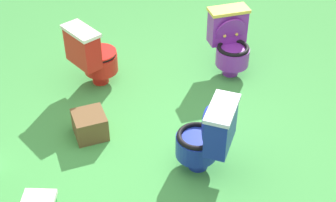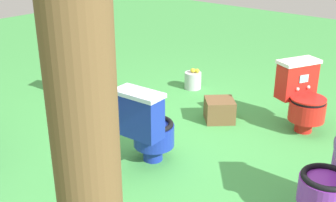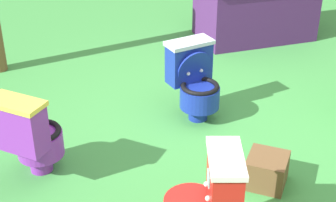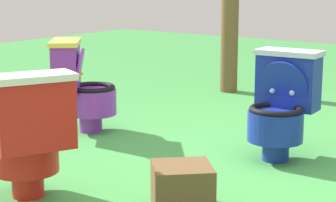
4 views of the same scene
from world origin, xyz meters
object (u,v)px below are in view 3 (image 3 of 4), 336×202
Objects in this scene: toilet_red at (206,202)px; toilet_blue at (195,80)px; toilet_purple at (30,135)px; small_crate at (267,170)px; vendor_table at (255,7)px.

toilet_blue is (0.73, 1.56, 0.00)m from toilet_red.
small_crate is at bearing 21.62° from toilet_purple.
small_crate is (0.02, -1.17, -0.25)m from toilet_blue.
vendor_table reaches higher than small_crate.
toilet_purple is at bearing -151.18° from vendor_table.
toilet_red is at bearing 60.45° from toilet_blue.
toilet_blue is at bearing 90.96° from small_crate.
toilet_red reaches higher than small_crate.
toilet_blue and toilet_purple have the same top height.
toilet_purple is at bearing 151.36° from small_crate.
toilet_blue is 1.00× the size of toilet_purple.
vendor_table is (3.22, 1.77, 0.02)m from toilet_purple.
toilet_red is 2.35× the size of small_crate.
toilet_purple is 1.84m from small_crate.
small_crate is (-1.62, -2.64, -0.27)m from vendor_table.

